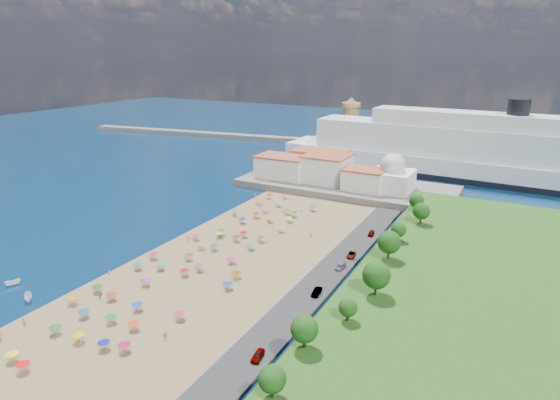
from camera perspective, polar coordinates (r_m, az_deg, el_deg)
The scene contains 13 objects.
ground at distance 143.83m, azimuth -6.12°, elevation -5.50°, with size 700.00×700.00×0.00m, color #071938.
terrace at distance 200.81m, azimuth 7.97°, elevation 1.68°, with size 90.00×36.00×3.00m, color #59544C.
jetty at distance 240.12m, azimuth 5.96°, elevation 4.35°, with size 18.00×70.00×2.40m, color #59544C.
breakwater at distance 325.38m, azimuth -7.22°, elevation 7.86°, with size 200.00×7.00×2.60m, color #59544C.
waterfront_buildings at distance 204.37m, azimuth 4.68°, elevation 3.93°, with size 57.00×29.00×11.00m.
domed_building at distance 191.39m, azimuth 13.48°, elevation 2.88°, with size 16.00×16.00×15.00m.
fortress at distance 266.44m, azimuth 8.46°, elevation 6.79°, with size 40.00×40.00×32.40m.
cruise_ship at distance 231.89m, azimuth 20.83°, elevation 5.28°, with size 170.51×31.72×37.11m.
beach_parasols at distance 135.42m, azimuth -9.24°, elevation -6.18°, with size 32.15×118.50×2.20m.
beachgoers at distance 139.92m, azimuth -7.72°, elevation -5.76°, with size 38.30×102.69×1.83m.
moored_boats at distance 131.33m, azimuth -28.92°, elevation -9.76°, with size 14.39×7.03×1.73m.
parked_cars at distance 123.76m, azimuth 6.61°, elevation -8.85°, with size 2.64×74.90×1.42m.
hillside_trees at distance 115.53m, azimuth 12.29°, elevation -6.41°, with size 11.07×102.65×7.75m.
Camera 1 is at (75.16, -108.77, 56.62)m, focal length 30.00 mm.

